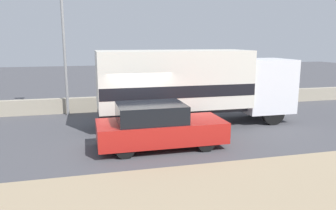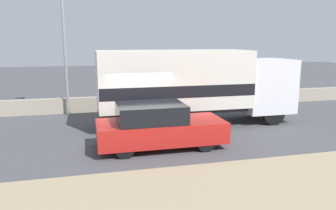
# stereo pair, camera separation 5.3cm
# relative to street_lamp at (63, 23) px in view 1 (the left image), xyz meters

# --- Properties ---
(ground_plane) EXTENTS (80.00, 80.00, 0.00)m
(ground_plane) POSITION_rel_street_lamp_xyz_m (2.98, -5.52, -4.58)
(ground_plane) COLOR #47474C
(stone_wall_backdrop) EXTENTS (60.00, 0.35, 0.79)m
(stone_wall_backdrop) POSITION_rel_street_lamp_xyz_m (2.98, 0.52, -4.19)
(stone_wall_backdrop) COLOR #A39984
(stone_wall_backdrop) RESTS_ON ground_plane
(street_lamp) EXTENTS (0.56, 0.28, 8.04)m
(street_lamp) POSITION_rel_street_lamp_xyz_m (0.00, 0.00, 0.00)
(street_lamp) COLOR gray
(street_lamp) RESTS_ON ground_plane
(box_truck) EXTENTS (8.81, 2.41, 3.32)m
(box_truck) POSITION_rel_street_lamp_xyz_m (5.52, -3.39, -2.71)
(box_truck) COLOR silver
(box_truck) RESTS_ON ground_plane
(car_hatchback) EXTENTS (4.46, 1.89, 1.58)m
(car_hatchback) POSITION_rel_street_lamp_xyz_m (3.33, -6.18, -3.81)
(car_hatchback) COLOR #B21E19
(car_hatchback) RESTS_ON ground_plane
(pedestrian) EXTENTS (0.38, 0.38, 1.76)m
(pedestrian) POSITION_rel_street_lamp_xyz_m (9.67, -1.45, -3.67)
(pedestrian) COLOR #1E1E2D
(pedestrian) RESTS_ON ground_plane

